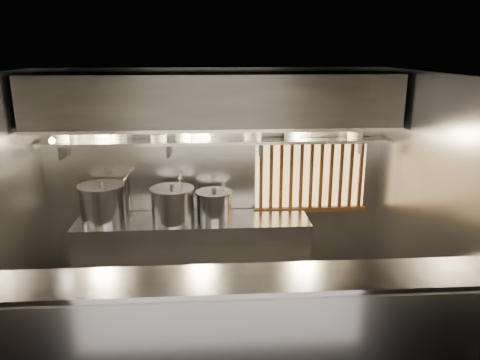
{
  "coord_description": "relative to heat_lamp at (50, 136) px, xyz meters",
  "views": [
    {
      "loc": [
        -0.07,
        -4.59,
        3.04
      ],
      "look_at": [
        0.28,
        0.55,
        1.58
      ],
      "focal_mm": 35.0,
      "sensor_mm": 36.0,
      "label": 1
    }
  ],
  "objects": [
    {
      "name": "wall_right",
      "position": [
        4.15,
        -0.85,
        -0.67
      ],
      "size": [
        0.0,
        3.0,
        3.0
      ],
      "primitive_type": "plane",
      "rotation": [
        1.57,
        0.0,
        -1.57
      ],
      "color": "gray",
      "rests_on": "floor"
    },
    {
      "name": "pendant_bulb",
      "position": [
        1.8,
        0.35,
        -0.11
      ],
      "size": [
        0.09,
        0.09,
        0.19
      ],
      "color": "#2D2D30",
      "rests_on": "exhaust_hood"
    },
    {
      "name": "bowl_stack_2",
      "position": [
        1.19,
        0.47,
        -0.12
      ],
      "size": [
        0.22,
        0.22,
        0.09
      ],
      "color": "silver",
      "rests_on": "bowl_shelf"
    },
    {
      "name": "floor",
      "position": [
        1.9,
        -0.85,
        -2.07
      ],
      "size": [
        4.5,
        4.5,
        0.0
      ],
      "primitive_type": "plane",
      "color": "black",
      "rests_on": "ground"
    },
    {
      "name": "exhaust_hood",
      "position": [
        1.9,
        0.25,
        0.36
      ],
      "size": [
        4.4,
        0.81,
        0.65
      ],
      "color": "#2D2D30",
      "rests_on": "ceiling"
    },
    {
      "name": "heat_lamp",
      "position": [
        0.0,
        0.0,
        0.0
      ],
      "size": [
        0.25,
        0.35,
        0.2
      ],
      "color": "#A1A1A6",
      "rests_on": "exhaust_hood"
    },
    {
      "name": "bowl_stack_1",
      "position": [
        0.7,
        0.47,
        -0.1
      ],
      "size": [
        0.2,
        0.2,
        0.13
      ],
      "color": "silver",
      "rests_on": "bowl_shelf"
    },
    {
      "name": "serving_counter",
      "position": [
        1.9,
        -1.81,
        -1.5
      ],
      "size": [
        4.5,
        0.56,
        1.13
      ],
      "color": "#A1A1A6",
      "rests_on": "floor"
    },
    {
      "name": "faucet_right",
      "position": [
        1.45,
        0.52,
        -0.76
      ],
      "size": [
        0.04,
        0.3,
        0.5
      ],
      "color": "silver",
      "rests_on": "wall_back"
    },
    {
      "name": "bowl_stack_4",
      "position": [
        2.39,
        0.47,
        -0.1
      ],
      "size": [
        0.23,
        0.23,
        0.13
      ],
      "color": "silver",
      "rests_on": "bowl_shelf"
    },
    {
      "name": "bowl_stack_5",
      "position": [
        2.9,
        0.47,
        -0.08
      ],
      "size": [
        0.22,
        0.22,
        0.17
      ],
      "color": "silver",
      "rests_on": "bowl_shelf"
    },
    {
      "name": "bowl_stack_0",
      "position": [
        -0.03,
        0.47,
        -0.1
      ],
      "size": [
        0.22,
        0.22,
        0.13
      ],
      "color": "silver",
      "rests_on": "bowl_shelf"
    },
    {
      "name": "wood_screen",
      "position": [
        3.2,
        0.6,
        -0.69
      ],
      "size": [
        1.56,
        0.09,
        1.04
      ],
      "color": "#FFCE72",
      "rests_on": "wall_back"
    },
    {
      "name": "stock_pot_mid",
      "position": [
        1.35,
        0.23,
        -0.94
      ],
      "size": [
        0.59,
        0.59,
        0.48
      ],
      "rotation": [
        0.0,
        0.0,
        0.06
      ],
      "color": "#A1A1A6",
      "rests_on": "cooking_bench"
    },
    {
      "name": "ceiling",
      "position": [
        1.9,
        -0.85,
        0.73
      ],
      "size": [
        4.5,
        4.5,
        0.0
      ],
      "primitive_type": "plane",
      "rotation": [
        3.14,
        0.0,
        0.0
      ],
      "color": "black",
      "rests_on": "wall_back"
    },
    {
      "name": "bowl_shelf",
      "position": [
        1.9,
        0.47,
        -0.19
      ],
      "size": [
        4.4,
        0.34,
        0.04
      ],
      "primitive_type": "cube",
      "color": "#A1A1A6",
      "rests_on": "wall_back"
    },
    {
      "name": "bowl_stack_3",
      "position": [
        1.49,
        0.47,
        -0.1
      ],
      "size": [
        0.22,
        0.22,
        0.13
      ],
      "color": "silver",
      "rests_on": "bowl_shelf"
    },
    {
      "name": "stock_pot_right",
      "position": [
        1.88,
        0.31,
        -0.98
      ],
      "size": [
        0.55,
        0.55,
        0.4
      ],
      "rotation": [
        0.0,
        0.0,
        -0.16
      ],
      "color": "#A1A1A6",
      "rests_on": "cooking_bench"
    },
    {
      "name": "stock_pot_left",
      "position": [
        0.46,
        0.32,
        -0.93
      ],
      "size": [
        0.6,
        0.6,
        0.52
      ],
      "rotation": [
        0.0,
        0.0,
        -0.02
      ],
      "color": "#A1A1A6",
      "rests_on": "cooking_bench"
    },
    {
      "name": "bowl_stack_6",
      "position": [
        3.73,
        0.47,
        -0.12
      ],
      "size": [
        0.21,
        0.21,
        0.09
      ],
      "color": "silver",
      "rests_on": "bowl_shelf"
    },
    {
      "name": "wall_back",
      "position": [
        1.9,
        0.65,
        -0.67
      ],
      "size": [
        4.5,
        0.0,
        4.5
      ],
      "primitive_type": "plane",
      "rotation": [
        1.57,
        0.0,
        0.0
      ],
      "color": "gray",
      "rests_on": "floor"
    },
    {
      "name": "cooking_bench",
      "position": [
        1.6,
        0.28,
        -1.62
      ],
      "size": [
        3.0,
        0.7,
        0.9
      ],
      "primitive_type": "cube",
      "color": "#A1A1A6",
      "rests_on": "floor"
    },
    {
      "name": "faucet_left",
      "position": [
        0.75,
        0.52,
        -0.76
      ],
      "size": [
        0.04,
        0.3,
        0.5
      ],
      "color": "silver",
      "rests_on": "wall_back"
    }
  ]
}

